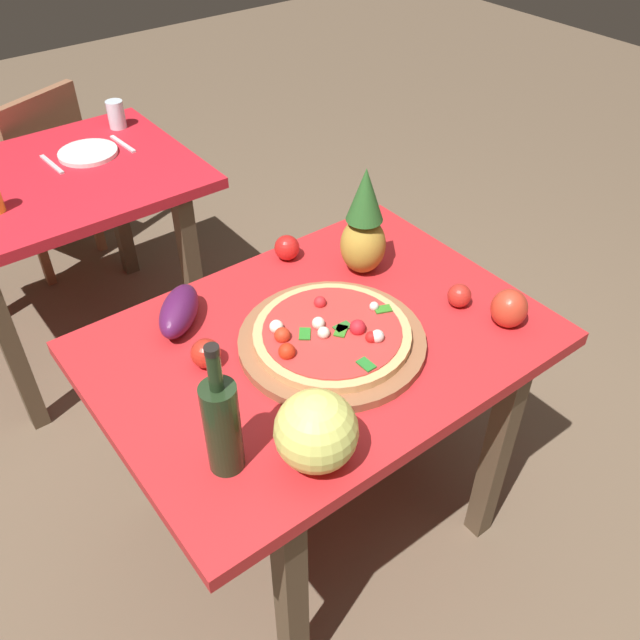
{
  "coord_description": "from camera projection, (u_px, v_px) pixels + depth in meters",
  "views": [
    {
      "loc": [
        -0.79,
        -1.03,
        1.9
      ],
      "look_at": [
        0.01,
        0.01,
        0.8
      ],
      "focal_mm": 37.72,
      "sensor_mm": 36.0,
      "label": 1
    }
  ],
  "objects": [
    {
      "name": "ground_plane",
      "position": [
        320.0,
        508.0,
        2.22
      ],
      "size": [
        10.0,
        10.0,
        0.0
      ],
      "primitive_type": "plane",
      "color": "brown"
    },
    {
      "name": "display_table",
      "position": [
        320.0,
        366.0,
        1.8
      ],
      "size": [
        1.14,
        0.82,
        0.75
      ],
      "color": "brown",
      "rests_on": "ground_plane"
    },
    {
      "name": "background_table",
      "position": [
        54.0,
        205.0,
        2.47
      ],
      "size": [
        1.03,
        0.79,
        0.75
      ],
      "color": "brown",
      "rests_on": "ground_plane"
    },
    {
      "name": "dining_chair",
      "position": [
        39.0,
        171.0,
        3.01
      ],
      "size": [
        0.52,
        0.52,
        0.85
      ],
      "rotation": [
        0.0,
        0.0,
        3.52
      ],
      "color": "#935C3C",
      "rests_on": "ground_plane"
    },
    {
      "name": "pizza_board",
      "position": [
        332.0,
        341.0,
        1.71
      ],
      "size": [
        0.48,
        0.48,
        0.02
      ],
      "primitive_type": "cylinder",
      "color": "#935C3C",
      "rests_on": "display_table"
    },
    {
      "name": "pizza",
      "position": [
        331.0,
        334.0,
        1.69
      ],
      "size": [
        0.4,
        0.4,
        0.06
      ],
      "color": "#E5AA6B",
      "rests_on": "pizza_board"
    },
    {
      "name": "wine_bottle",
      "position": [
        222.0,
        425.0,
        1.35
      ],
      "size": [
        0.08,
        0.08,
        0.33
      ],
      "color": "#1E3019",
      "rests_on": "display_table"
    },
    {
      "name": "pineapple_left",
      "position": [
        364.0,
        227.0,
        1.87
      ],
      "size": [
        0.13,
        0.13,
        0.33
      ],
      "color": "#B89035",
      "rests_on": "display_table"
    },
    {
      "name": "melon",
      "position": [
        316.0,
        431.0,
        1.38
      ],
      "size": [
        0.18,
        0.18,
        0.18
      ],
      "primitive_type": "sphere",
      "color": "#DEE26D",
      "rests_on": "display_table"
    },
    {
      "name": "bell_pepper",
      "position": [
        509.0,
        308.0,
        1.75
      ],
      "size": [
        0.1,
        0.1,
        0.11
      ],
      "primitive_type": "ellipsoid",
      "color": "red",
      "rests_on": "display_table"
    },
    {
      "name": "eggplant",
      "position": [
        179.0,
        311.0,
        1.75
      ],
      "size": [
        0.2,
        0.21,
        0.09
      ],
      "primitive_type": "ellipsoid",
      "rotation": [
        0.0,
        0.0,
        0.81
      ],
      "color": "#50184A",
      "rests_on": "display_table"
    },
    {
      "name": "tomato_near_board",
      "position": [
        459.0,
        296.0,
        1.82
      ],
      "size": [
        0.06,
        0.06,
        0.06
      ],
      "primitive_type": "sphere",
      "color": "red",
      "rests_on": "display_table"
    },
    {
      "name": "tomato_by_bottle",
      "position": [
        287.0,
        248.0,
        1.99
      ],
      "size": [
        0.08,
        0.08,
        0.08
      ],
      "primitive_type": "sphere",
      "color": "red",
      "rests_on": "display_table"
    },
    {
      "name": "tomato_beside_pepper",
      "position": [
        206.0,
        353.0,
        1.64
      ],
      "size": [
        0.07,
        0.07,
        0.07
      ],
      "primitive_type": "sphere",
      "color": "red",
      "rests_on": "display_table"
    },
    {
      "name": "drinking_glass_water",
      "position": [
        116.0,
        114.0,
        2.69
      ],
      "size": [
        0.07,
        0.07,
        0.11
      ],
      "primitive_type": "cylinder",
      "color": "silver",
      "rests_on": "background_table"
    },
    {
      "name": "dinner_plate",
      "position": [
        88.0,
        153.0,
        2.53
      ],
      "size": [
        0.22,
        0.22,
        0.02
      ],
      "primitive_type": "cylinder",
      "color": "white",
      "rests_on": "background_table"
    },
    {
      "name": "fork_utensil",
      "position": [
        52.0,
        164.0,
        2.47
      ],
      "size": [
        0.03,
        0.18,
        0.01
      ],
      "primitive_type": "cube",
      "rotation": [
        0.0,
        0.0,
        0.06
      ],
      "color": "silver",
      "rests_on": "background_table"
    },
    {
      "name": "knife_utensil",
      "position": [
        123.0,
        144.0,
        2.6
      ],
      "size": [
        0.03,
        0.18,
        0.01
      ],
      "primitive_type": "cube",
      "rotation": [
        0.0,
        0.0,
        0.06
      ],
      "color": "silver",
      "rests_on": "background_table"
    }
  ]
}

